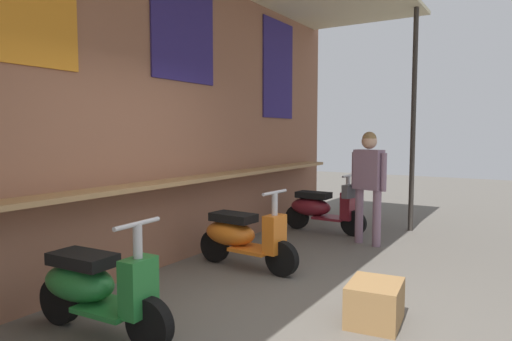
% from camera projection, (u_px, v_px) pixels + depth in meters
% --- Properties ---
extents(ground_plane, '(28.63, 28.63, 0.00)m').
position_uv_depth(ground_plane, '(276.00, 316.00, 4.03)').
color(ground_plane, '#605B54').
extents(market_stall_facade, '(10.22, 2.42, 3.82)m').
position_uv_depth(market_stall_facade, '(123.00, 87.00, 4.83)').
color(market_stall_facade, '#8C5B44').
rests_on(market_stall_facade, ground_plane).
extents(scooter_green, '(0.47, 1.40, 0.97)m').
position_uv_depth(scooter_green, '(94.00, 287.00, 3.65)').
color(scooter_green, '#237533').
rests_on(scooter_green, ground_plane).
extents(scooter_orange, '(0.49, 1.40, 0.97)m').
position_uv_depth(scooter_orange, '(241.00, 236.00, 5.47)').
color(scooter_orange, orange).
rests_on(scooter_orange, ground_plane).
extents(scooter_maroon, '(0.46, 1.40, 0.97)m').
position_uv_depth(scooter_maroon, '(320.00, 208.00, 7.46)').
color(scooter_maroon, maroon).
rests_on(scooter_maroon, ground_plane).
extents(shopper_with_handbag, '(0.34, 0.66, 1.64)m').
position_uv_depth(shopper_with_handbag, '(368.00, 177.00, 6.56)').
color(shopper_with_handbag, gray).
rests_on(shopper_with_handbag, ground_plane).
extents(merchandise_crate, '(0.58, 0.48, 0.35)m').
position_uv_depth(merchandise_crate, '(375.00, 303.00, 3.88)').
color(merchandise_crate, olive).
rests_on(merchandise_crate, ground_plane).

